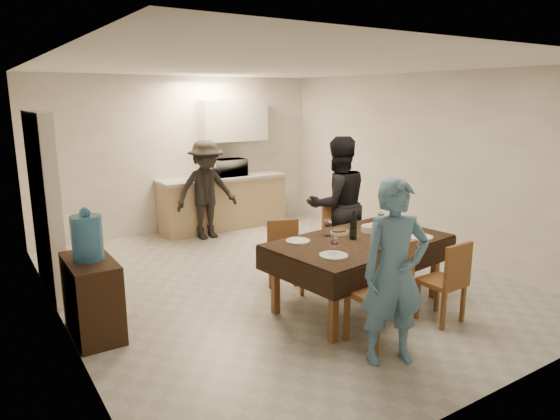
{
  "coord_description": "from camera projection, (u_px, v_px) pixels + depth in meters",
  "views": [
    {
      "loc": [
        -3.2,
        -5.02,
        2.25
      ],
      "look_at": [
        -0.14,
        -0.3,
        0.98
      ],
      "focal_mm": 32.0,
      "sensor_mm": 36.0,
      "label": 1
    }
  ],
  "objects": [
    {
      "name": "plate_far_right",
      "position": [
        381.0,
        225.0,
        5.92
      ],
      "size": [
        0.29,
        0.29,
        0.02
      ],
      "primitive_type": "cylinder",
      "color": "silver",
      "rests_on": "dining_table"
    },
    {
      "name": "person_near",
      "position": [
        394.0,
        273.0,
        4.2
      ],
      "size": [
        0.69,
        0.57,
        1.61
      ],
      "primitive_type": "imported",
      "rotation": [
        0.0,
        0.0,
        -0.38
      ],
      "color": "teal",
      "rests_on": "floor"
    },
    {
      "name": "chair_far_left",
      "position": [
        290.0,
        252.0,
        5.73
      ],
      "size": [
        0.49,
        0.5,
        0.45
      ],
      "rotation": [
        0.0,
        0.0,
        2.79
      ],
      "color": "brown",
      "rests_on": "floor"
    },
    {
      "name": "dining_table",
      "position": [
        359.0,
        243.0,
        5.37
      ],
      "size": [
        2.06,
        1.36,
        0.75
      ],
      "rotation": [
        0.0,
        0.0,
        0.12
      ],
      "color": "black",
      "rests_on": "floor"
    },
    {
      "name": "wall_right",
      "position": [
        420.0,
        163.0,
        7.34
      ],
      "size": [
        0.02,
        6.0,
        2.6
      ],
      "primitive_type": "cube",
      "color": "white",
      "rests_on": "floor"
    },
    {
      "name": "water_pitcher",
      "position": [
        387.0,
        227.0,
        5.48
      ],
      "size": [
        0.13,
        0.13,
        0.21
      ],
      "primitive_type": "cylinder",
      "color": "white",
      "rests_on": "dining_table"
    },
    {
      "name": "wine_glass_c",
      "position": [
        328.0,
        227.0,
        5.48
      ],
      "size": [
        0.09,
        0.09,
        0.2
      ],
      "primitive_type": null,
      "color": "white",
      "rests_on": "dining_table"
    },
    {
      "name": "floor",
      "position": [
        277.0,
        279.0,
        6.3
      ],
      "size": [
        5.0,
        6.0,
        0.02
      ],
      "primitive_type": "cube",
      "color": "#ADAEA9",
      "rests_on": "ground"
    },
    {
      "name": "wall_front",
      "position": [
        502.0,
        234.0,
        3.56
      ],
      "size": [
        5.0,
        0.02,
        2.6
      ],
      "primitive_type": "cube",
      "color": "white",
      "rests_on": "floor"
    },
    {
      "name": "plate_near_left",
      "position": [
        334.0,
        255.0,
        4.8
      ],
      "size": [
        0.28,
        0.28,
        0.02
      ],
      "primitive_type": "cylinder",
      "color": "silver",
      "rests_on": "dining_table"
    },
    {
      "name": "savoury_tart",
      "position": [
        392.0,
        244.0,
        5.1
      ],
      "size": [
        0.45,
        0.38,
        0.05
      ],
      "primitive_type": "cube",
      "rotation": [
        0.0,
        0.0,
        0.26
      ],
      "color": "gold",
      "rests_on": "dining_table"
    },
    {
      "name": "ceiling",
      "position": [
        276.0,
        66.0,
        5.73
      ],
      "size": [
        5.0,
        6.0,
        0.02
      ],
      "primitive_type": "cube",
      "color": "white",
      "rests_on": "wall_back"
    },
    {
      "name": "chair_near_left",
      "position": [
        385.0,
        284.0,
        4.46
      ],
      "size": [
        0.48,
        0.48,
        0.55
      ],
      "rotation": [
        0.0,
        0.0,
        0.04
      ],
      "color": "brown",
      "rests_on": "floor"
    },
    {
      "name": "water_jug",
      "position": [
        87.0,
        238.0,
        4.64
      ],
      "size": [
        0.28,
        0.28,
        0.42
      ],
      "primitive_type": "cylinder",
      "color": "#3E81BB",
      "rests_on": "console"
    },
    {
      "name": "wine_glass_a",
      "position": [
        335.0,
        245.0,
        4.85
      ],
      "size": [
        0.08,
        0.08,
        0.17
      ],
      "primitive_type": null,
      "color": "white",
      "rests_on": "dining_table"
    },
    {
      "name": "upper_cabinet",
      "position": [
        233.0,
        121.0,
        8.68
      ],
      "size": [
        1.2,
        0.34,
        0.7
      ],
      "primitive_type": "cube",
      "color": "silver",
      "rests_on": "wall_back"
    },
    {
      "name": "chair_far_right",
      "position": [
        351.0,
        233.0,
        6.17
      ],
      "size": [
        0.52,
        0.52,
        0.54
      ],
      "rotation": [
        0.0,
        0.0,
        2.98
      ],
      "color": "brown",
      "rests_on": "floor"
    },
    {
      "name": "person_kitchen",
      "position": [
        206.0,
        190.0,
        7.99
      ],
      "size": [
        1.03,
        0.59,
        1.6
      ],
      "primitive_type": "imported",
      "color": "black",
      "rests_on": "floor"
    },
    {
      "name": "person_far",
      "position": [
        337.0,
        205.0,
        6.48
      ],
      "size": [
        0.96,
        0.81,
        1.77
      ],
      "primitive_type": "imported",
      "rotation": [
        0.0,
        0.0,
        2.97
      ],
      "color": "black",
      "rests_on": "floor"
    },
    {
      "name": "wall_left",
      "position": [
        53.0,
        201.0,
        4.69
      ],
      "size": [
        0.02,
        6.0,
        2.6
      ],
      "primitive_type": "cube",
      "color": "white",
      "rests_on": "floor"
    },
    {
      "name": "wall_back",
      "position": [
        182.0,
        154.0,
        8.47
      ],
      "size": [
        5.0,
        0.02,
        2.6
      ],
      "primitive_type": "cube",
      "color": "white",
      "rests_on": "floor"
    },
    {
      "name": "microwave",
      "position": [
        230.0,
        167.0,
        8.65
      ],
      "size": [
        0.53,
        0.36,
        0.3
      ],
      "primitive_type": "imported",
      "rotation": [
        0.0,
        0.0,
        3.14
      ],
      "color": "silver",
      "rests_on": "kitchen_worktop"
    },
    {
      "name": "salad_bowl",
      "position": [
        369.0,
        229.0,
        5.66
      ],
      "size": [
        0.18,
        0.18,
        0.07
      ],
      "primitive_type": "cylinder",
      "color": "silver",
      "rests_on": "dining_table"
    },
    {
      "name": "kitchen_worktop",
      "position": [
        223.0,
        178.0,
        8.62
      ],
      "size": [
        2.24,
        0.64,
        0.05
      ],
      "primitive_type": "cube",
      "color": "#A3A49F",
      "rests_on": "kitchen_base_cabinet"
    },
    {
      "name": "wine_glass_b",
      "position": [
        381.0,
        220.0,
        5.84
      ],
      "size": [
        0.08,
        0.08,
        0.19
      ],
      "primitive_type": null,
      "color": "white",
      "rests_on": "dining_table"
    },
    {
      "name": "plate_far_left",
      "position": [
        298.0,
        241.0,
        5.29
      ],
      "size": [
        0.26,
        0.26,
        0.01
      ],
      "primitive_type": "cylinder",
      "color": "silver",
      "rests_on": "dining_table"
    },
    {
      "name": "console",
      "position": [
        92.0,
        297.0,
        4.77
      ],
      "size": [
        0.41,
        0.82,
        0.76
      ],
      "primitive_type": "cube",
      "color": "black",
      "rests_on": "floor"
    },
    {
      "name": "wine_bottle",
      "position": [
        353.0,
        225.0,
        5.34
      ],
      "size": [
        0.08,
        0.08,
        0.31
      ],
      "primitive_type": null,
      "color": "black",
      "rests_on": "dining_table"
    },
    {
      "name": "kitchen_base_cabinet",
      "position": [
        223.0,
        204.0,
        8.72
      ],
      "size": [
        2.2,
        0.6,
        0.86
      ],
      "primitive_type": "cube",
      "color": "tan",
      "rests_on": "floor"
    },
    {
      "name": "stub_partition",
      "position": [
        45.0,
        203.0,
        5.77
      ],
      "size": [
        0.15,
        1.4,
        2.1
      ],
      "primitive_type": "cube",
      "color": "silver",
      "rests_on": "floor"
    },
    {
      "name": "chair_near_right",
      "position": [
        449.0,
        274.0,
        4.97
      ],
      "size": [
        0.41,
        0.41,
        0.47
      ],
      "rotation": [
        0.0,
        0.0,
        0.04
      ],
      "color": "brown",
      "rests_on": "floor"
    },
    {
      "name": "plate_near_right",
      "position": [
        420.0,
        237.0,
        5.43
      ],
      "size": [
        0.29,
        0.29,
        0.02
      ],
      "primitive_type": "cylinder",
      "color": "silver",
      "rests_on": "dining_table"
    },
    {
      "name": "mushroom_dish",
      "position": [
        339.0,
        233.0,
        5.56
      ],
      "size": [
        0.21,
        0.21,
        0.04
      ],
      "primitive_type": "cylinder",
      "color": "silver",
      "rests_on": "dining_table"
    }
  ]
}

